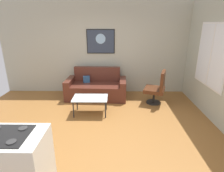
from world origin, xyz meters
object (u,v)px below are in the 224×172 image
object	(u,v)px
couch	(96,88)
armchair	(157,88)
wall_painting	(101,41)
coffee_table	(90,99)

from	to	relation	value
couch	armchair	world-z (taller)	armchair
couch	armchair	bearing A→B (deg)	-14.14
wall_painting	couch	bearing A→B (deg)	-103.34
couch	wall_painting	distance (m)	1.44
coffee_table	armchair	size ratio (longest dim) A/B	0.89
coffee_table	wall_painting	distance (m)	2.03
couch	coffee_table	distance (m)	1.08
couch	wall_painting	xyz separation A→B (m)	(0.12, 0.52, 1.34)
couch	wall_painting	size ratio (longest dim) A/B	2.10
couch	armchair	distance (m)	1.80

